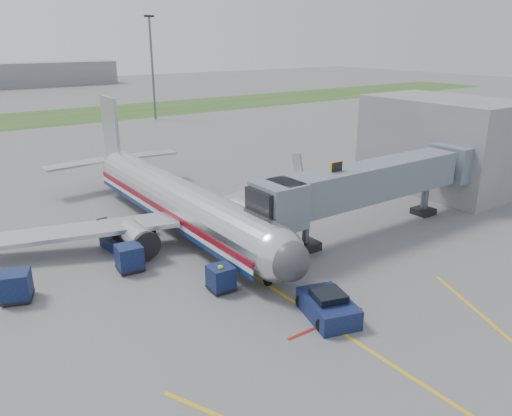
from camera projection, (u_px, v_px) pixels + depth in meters
ground at (285, 296)px, 32.93m from camera, size 400.00×400.00×0.00m
grass_strip at (12, 121)px, 102.38m from camera, size 300.00×25.00×0.01m
apron_markings at (370, 351)px, 27.22m from camera, size 21.52×50.00×0.01m
airliner at (178, 200)px, 43.84m from camera, size 32.10×35.67×10.25m
jet_bridge at (368, 183)px, 42.38m from camera, size 25.30×4.00×6.90m
terminal at (441, 144)px, 55.45m from camera, size 10.00×16.00×10.00m
light_mast_right at (152, 66)px, 101.00m from camera, size 2.00×0.44×20.40m
pushback_tug at (328, 307)px, 30.27m from camera, size 3.58×4.65×1.71m
baggage_cart_a at (16, 286)px, 32.15m from camera, size 2.36×2.36×1.98m
baggage_cart_b at (129, 258)px, 36.34m from camera, size 1.98×1.98×1.95m
baggage_cart_c at (221, 278)px, 33.49m from camera, size 1.69×1.69×1.75m
belt_loader at (117, 244)px, 39.99m from camera, size 1.86×4.41×2.09m
ground_power_cart at (263, 237)px, 41.09m from camera, size 1.85×1.51×1.28m
ramp_worker at (222, 279)px, 33.22m from camera, size 0.81×0.86×1.98m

